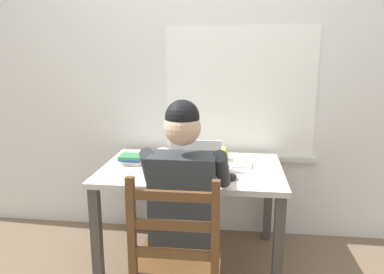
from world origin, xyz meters
TOP-DOWN VIEW (x-y plane):
  - ground_plane at (0.00, 0.00)m, footprint 8.00×8.00m
  - back_wall at (0.01, 0.50)m, footprint 6.00×0.08m
  - desk at (0.00, 0.00)m, footprint 1.22×0.83m
  - seated_person at (0.02, -0.49)m, footprint 0.50×0.60m
  - wooden_chair at (0.02, -0.77)m, footprint 0.42×0.42m
  - laptop at (0.04, -0.15)m, footprint 0.33×0.33m
  - computer_mouse at (0.28, -0.23)m, footprint 0.06×0.10m
  - coffee_mug_white at (-0.21, 0.06)m, footprint 0.12×0.08m
  - coffee_mug_dark at (-0.06, 0.24)m, footprint 0.12×0.08m
  - book_stack_main at (-0.43, 0.02)m, footprint 0.18×0.16m
  - book_stack_side at (0.15, 0.17)m, footprint 0.20×0.17m
  - paper_pile_near_laptop at (0.29, 0.08)m, footprint 0.27×0.18m
  - paper_pile_back_corner at (0.19, 0.14)m, footprint 0.24×0.22m

SIDE VIEW (x-z plane):
  - ground_plane at x=0.00m, z-range 0.00..0.00m
  - wooden_chair at x=0.02m, z-range -0.01..0.93m
  - desk at x=0.00m, z-range 0.26..0.96m
  - seated_person at x=0.02m, z-range 0.06..1.30m
  - paper_pile_back_corner at x=0.19m, z-range 0.70..0.71m
  - paper_pile_near_laptop at x=0.29m, z-range 0.70..0.71m
  - computer_mouse at x=0.28m, z-range 0.70..0.74m
  - book_stack_main at x=-0.43m, z-range 0.71..0.77m
  - book_stack_side at x=0.15m, z-range 0.70..0.79m
  - coffee_mug_dark at x=-0.06m, z-range 0.70..0.80m
  - laptop at x=0.04m, z-range 0.65..0.86m
  - coffee_mug_white at x=-0.21m, z-range 0.70..0.81m
  - back_wall at x=0.01m, z-range 0.00..2.60m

